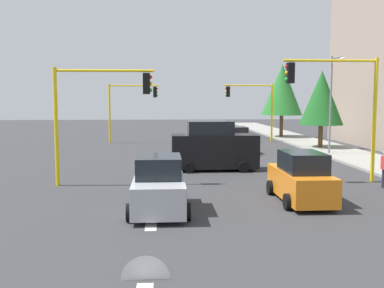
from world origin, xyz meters
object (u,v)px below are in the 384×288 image
traffic_signal_far_left (253,101)px  traffic_signal_near_right (96,102)px  car_silver (159,187)px  tree_roadside_far (282,90)px  tree_roadside_mid (322,98)px  delivery_van_black (214,147)px  traffic_signal_far_right (130,101)px  traffic_signal_near_left (339,95)px  car_red (235,141)px  car_orange (301,179)px  street_lamp_curbside (333,94)px

traffic_signal_far_left → traffic_signal_near_right: size_ratio=1.00×
traffic_signal_near_right → car_silver: (5.03, 2.89, -2.96)m
traffic_signal_near_right → car_silver: traffic_signal_near_right is taller
tree_roadside_far → car_silver: 31.78m
tree_roadside_mid → delivery_van_black: bearing=-44.3°
traffic_signal_far_right → car_silver: (25.03, 2.88, -2.91)m
traffic_signal_far_right → traffic_signal_near_left: traffic_signal_near_left is taller
traffic_signal_far_right → tree_roadside_mid: (6.00, 15.65, 0.27)m
car_silver → delivery_van_black: bearing=161.7°
traffic_signal_near_left → traffic_signal_far_left: bearing=-179.8°
car_red → car_silver: size_ratio=0.94×
traffic_signal_near_right → car_red: 14.72m
traffic_signal_near_left → car_silver: traffic_signal_near_left is taller
car_silver → tree_roadside_far: bearing=157.1°
car_orange → delivery_van_black: bearing=-162.3°
tree_roadside_mid → delivery_van_black: tree_roadside_mid is taller
traffic_signal_near_right → tree_roadside_mid: size_ratio=0.87×
traffic_signal_far_right → car_orange: size_ratio=1.29×
traffic_signal_far_left → tree_roadside_far: 5.66m
car_silver → car_orange: (-1.14, 5.51, -0.00)m
street_lamp_curbside → car_orange: (13.50, -6.46, -3.45)m
traffic_signal_near_left → car_orange: 5.91m
traffic_signal_far_left → tree_roadside_far: bearing=136.1°
street_lamp_curbside → tree_roadside_mid: (-4.39, 0.80, -0.26)m
traffic_signal_near_right → delivery_van_black: 7.57m
traffic_signal_far_left → tree_roadside_mid: (6.00, 4.35, 0.24)m
delivery_van_black → car_orange: delivery_van_black is taller
street_lamp_curbside → traffic_signal_far_right: bearing=-125.0°
traffic_signal_far_left → car_red: 9.26m
tree_roadside_far → car_orange: size_ratio=1.82×
traffic_signal_near_left → delivery_van_black: bearing=-126.0°
traffic_signal_far_right → tree_roadside_far: 15.71m
car_silver → car_orange: size_ratio=0.95×
traffic_signal_near_left → street_lamp_curbside: size_ratio=0.85×
traffic_signal_far_right → car_red: bearing=45.4°
traffic_signal_near_right → tree_roadside_far: (-24.00, 15.16, 1.09)m
street_lamp_curbside → car_red: size_ratio=1.90×
traffic_signal_far_left → car_orange: traffic_signal_far_left is taller
tree_roadside_mid → car_orange: 19.57m
traffic_signal_near_left → traffic_signal_far_left: 20.00m
traffic_signal_near_left → traffic_signal_far_left: traffic_signal_near_left is taller
traffic_signal_far_left → street_lamp_curbside: size_ratio=0.77×
traffic_signal_far_right → car_orange: traffic_signal_far_right is taller
traffic_signal_far_left → traffic_signal_near_left: bearing=0.2°
delivery_van_black → tree_roadside_mid: bearing=135.7°
traffic_signal_far_right → car_silver: size_ratio=1.36×
traffic_signal_far_right → delivery_van_black: size_ratio=1.12×
delivery_van_black → street_lamp_curbside: bearing=122.0°
traffic_signal_far_left → tree_roadside_far: (-4.00, 3.85, 1.11)m
traffic_signal_far_right → street_lamp_curbside: bearing=55.0°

